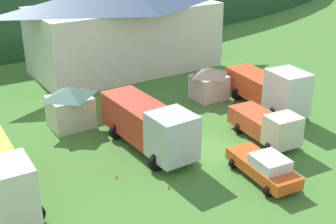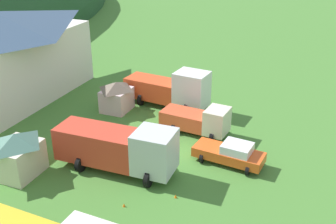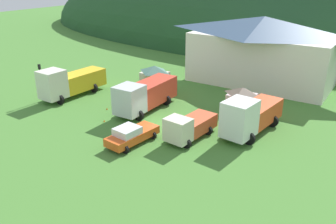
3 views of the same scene
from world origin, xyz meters
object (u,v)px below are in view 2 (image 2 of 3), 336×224
at_px(light_truck_cream, 199,120).
at_px(traffic_cone_near_pickup, 124,206).
at_px(tow_truck_silver, 120,147).
at_px(heavy_rig_white, 173,89).
at_px(play_shed_cream, 17,154).
at_px(service_pickup_orange, 230,153).
at_px(depot_building, 0,57).
at_px(play_shed_pink, 117,96).
at_px(traffic_cone_mid_row, 176,198).

relative_size(light_truck_cream, traffic_cone_near_pickup, 12.49).
relative_size(tow_truck_silver, traffic_cone_near_pickup, 18.56).
distance_m(tow_truck_silver, heavy_rig_white, 11.27).
bearing_deg(traffic_cone_near_pickup, tow_truck_silver, 30.78).
relative_size(play_shed_cream, heavy_rig_white, 0.39).
height_order(heavy_rig_white, service_pickup_orange, heavy_rig_white).
relative_size(depot_building, service_pickup_orange, 3.66).
xyz_separation_m(play_shed_pink, light_truck_cream, (-1.49, -8.31, -0.22)).
bearing_deg(play_shed_pink, tow_truck_silver, -150.16).
distance_m(play_shed_pink, traffic_cone_near_pickup, 14.20).
height_order(heavy_rig_white, traffic_cone_mid_row, heavy_rig_white).
bearing_deg(heavy_rig_white, tow_truck_silver, -80.81).
relative_size(light_truck_cream, heavy_rig_white, 0.70).
distance_m(play_shed_pink, heavy_rig_white, 5.13).
distance_m(play_shed_pink, tow_truck_silver, 10.05).
xyz_separation_m(play_shed_pink, heavy_rig_white, (2.54, -4.43, 0.41)).
relative_size(play_shed_cream, traffic_cone_mid_row, 6.94).
height_order(play_shed_cream, heavy_rig_white, heavy_rig_white).
bearing_deg(service_pickup_orange, depot_building, 178.55).
height_order(play_shed_cream, light_truck_cream, play_shed_cream).
bearing_deg(depot_building, light_truck_cream, -88.41).
xyz_separation_m(play_shed_cream, play_shed_pink, (11.72, -1.07, -0.19)).
bearing_deg(traffic_cone_mid_row, heavy_rig_white, 22.18).
distance_m(play_shed_cream, service_pickup_orange, 14.50).
bearing_deg(light_truck_cream, tow_truck_silver, -109.29).
bearing_deg(traffic_cone_mid_row, depot_building, 68.16).
bearing_deg(play_shed_cream, tow_truck_silver, -63.60).
height_order(light_truck_cream, heavy_rig_white, heavy_rig_white).
distance_m(play_shed_pink, light_truck_cream, 8.45).
bearing_deg(depot_building, play_shed_cream, -134.70).
bearing_deg(service_pickup_orange, heavy_rig_white, 140.23).
bearing_deg(traffic_cone_near_pickup, depot_building, 60.41).
distance_m(depot_building, traffic_cone_near_pickup, 21.11).
height_order(play_shed_pink, heavy_rig_white, heavy_rig_white).
xyz_separation_m(play_shed_cream, traffic_cone_near_pickup, (-0.50, -8.15, -1.59)).
xyz_separation_m(depot_building, tow_truck_silver, (-6.69, -15.86, -2.60)).
distance_m(play_shed_pink, service_pickup_orange, 12.86).
height_order(light_truck_cream, traffic_cone_mid_row, light_truck_cream).
xyz_separation_m(play_shed_pink, traffic_cone_near_pickup, (-12.22, -7.09, -1.40)).
bearing_deg(traffic_cone_mid_row, play_shed_pink, 43.28).
bearing_deg(tow_truck_silver, play_shed_cream, -154.68).
bearing_deg(play_shed_cream, depot_building, 45.30).
relative_size(light_truck_cream, service_pickup_orange, 1.11).
relative_size(play_shed_pink, service_pickup_orange, 0.56).
bearing_deg(traffic_cone_near_pickup, heavy_rig_white, 10.18).
relative_size(play_shed_pink, heavy_rig_white, 0.35).
distance_m(depot_building, service_pickup_orange, 23.14).
relative_size(depot_building, light_truck_cream, 3.31).
xyz_separation_m(light_truck_cream, service_pickup_orange, (-3.59, -3.49, -0.35)).
distance_m(light_truck_cream, traffic_cone_near_pickup, 10.86).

